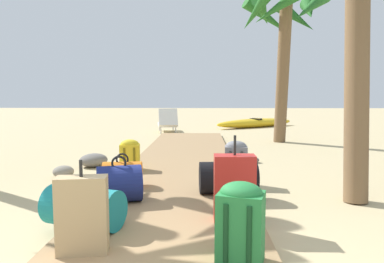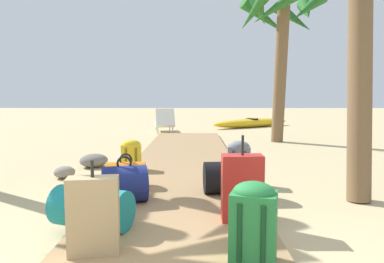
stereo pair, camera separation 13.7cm
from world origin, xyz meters
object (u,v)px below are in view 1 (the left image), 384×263
object	(u,v)px
backpack_yellow	(130,154)
lounge_chair	(167,123)
backpack_green	(241,221)
suitcase_red	(234,188)
duffel_bag_black	(228,177)
palm_tree_far_right	(283,26)
duffel_bag_orange	(123,174)
duffel_bag_teal	(83,207)
backpack_grey	(236,159)
suitcase_tan	(82,215)
duffel_bag_navy	(119,184)
kayak	(256,123)

from	to	relation	value
backpack_yellow	lounge_chair	xyz separation A→B (m)	(-0.03, 6.40, -0.00)
backpack_green	suitcase_red	distance (m)	0.85
duffel_bag_black	palm_tree_far_right	distance (m)	6.07
backpack_green	duffel_bag_orange	bearing A→B (deg)	121.91
duffel_bag_teal	palm_tree_far_right	distance (m)	7.51
backpack_grey	backpack_yellow	bearing A→B (deg)	159.07
duffel_bag_orange	suitcase_tan	xyz separation A→B (m)	(0.13, -1.91, 0.12)
suitcase_red	suitcase_tan	bearing A→B (deg)	-148.61
duffel_bag_navy	palm_tree_far_right	world-z (taller)	palm_tree_far_right
duffel_bag_teal	lounge_chair	bearing A→B (deg)	90.73
backpack_green	lounge_chair	world-z (taller)	lounge_chair
duffel_bag_navy	backpack_green	bearing A→B (deg)	-50.30
kayak	duffel_bag_navy	bearing A→B (deg)	-106.41
suitcase_red	backpack_yellow	bearing A→B (deg)	122.33
backpack_grey	suitcase_red	world-z (taller)	suitcase_red
backpack_yellow	palm_tree_far_right	xyz separation A→B (m)	(3.15, 3.83, 2.66)
suitcase_tan	suitcase_red	size ratio (longest dim) A/B	0.87
duffel_bag_black	backpack_yellow	world-z (taller)	duffel_bag_black
duffel_bag_navy	suitcase_red	world-z (taller)	suitcase_red
suitcase_tan	duffel_bag_orange	bearing A→B (deg)	93.96
duffel_bag_navy	kayak	size ratio (longest dim) A/B	0.16
suitcase_tan	suitcase_red	xyz separation A→B (m)	(1.17, 0.71, 0.02)
duffel_bag_black	palm_tree_far_right	xyz separation A→B (m)	(1.72, 5.15, 2.72)
duffel_bag_black	suitcase_red	world-z (taller)	suitcase_red
backpack_grey	lounge_chair	size ratio (longest dim) A/B	0.34
suitcase_tan	backpack_grey	world-z (taller)	suitcase_tan
duffel_bag_navy	suitcase_red	xyz separation A→B (m)	(1.20, -0.55, 0.11)
duffel_bag_navy	palm_tree_far_right	xyz separation A→B (m)	(2.93, 5.52, 2.71)
suitcase_red	lounge_chair	world-z (taller)	suitcase_red
suitcase_red	lounge_chair	distance (m)	8.76
duffel_bag_black	suitcase_tan	distance (m)	2.03
palm_tree_far_right	duffel_bag_navy	bearing A→B (deg)	-117.96
palm_tree_far_right	backpack_grey	bearing A→B (deg)	-109.42
duffel_bag_orange	backpack_green	xyz separation A→B (m)	(1.27, -2.04, 0.14)
duffel_bag_teal	palm_tree_far_right	world-z (taller)	palm_tree_far_right
duffel_bag_navy	lounge_chair	world-z (taller)	lounge_chair
duffel_bag_teal	palm_tree_far_right	xyz separation A→B (m)	(3.07, 6.28, 2.73)
suitcase_red	kayak	size ratio (longest dim) A/B	0.23
suitcase_tan	lounge_chair	bearing A→B (deg)	91.71
backpack_grey	palm_tree_far_right	world-z (taller)	palm_tree_far_right
lounge_chair	kayak	xyz separation A→B (m)	(3.25, 2.08, -0.16)
duffel_bag_orange	backpack_yellow	world-z (taller)	backpack_yellow
duffel_bag_orange	suitcase_red	distance (m)	1.77
palm_tree_far_right	lounge_chair	distance (m)	4.88
duffel_bag_navy	duffel_bag_teal	bearing A→B (deg)	-100.54
duffel_bag_navy	backpack_green	world-z (taller)	backpack_green
duffel_bag_orange	duffel_bag_navy	distance (m)	0.65
backpack_grey	duffel_bag_black	bearing A→B (deg)	-102.65
backpack_grey	backpack_green	bearing A→B (deg)	-94.65
backpack_green	duffel_bag_teal	bearing A→B (deg)	153.78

